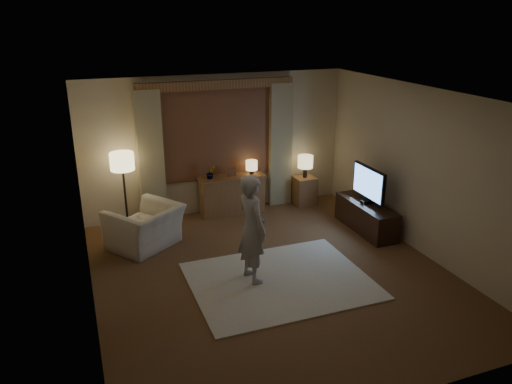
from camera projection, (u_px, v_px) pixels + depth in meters
name	position (u px, v px, depth m)	size (l,w,h in m)	color
room	(260.00, 178.00, 7.30)	(5.04, 5.54, 2.64)	brown
rug	(280.00, 281.00, 7.13)	(2.50, 2.00, 0.02)	#EFE4C9
sideboard	(232.00, 196.00, 9.46)	(1.20, 0.40, 0.70)	brown
picture_frame	(232.00, 173.00, 9.31)	(0.16, 0.02, 0.20)	brown
plant	(211.00, 173.00, 9.16)	(0.17, 0.13, 0.30)	#999999
table_lamp_sideboard	(252.00, 166.00, 9.41)	(0.22, 0.22, 0.30)	black
floor_lamp	(122.00, 166.00, 8.45)	(0.41, 0.41, 1.40)	black
armchair	(145.00, 227.00, 8.09)	(1.05, 0.92, 0.68)	beige
side_table	(304.00, 191.00, 9.94)	(0.40, 0.40, 0.56)	brown
table_lamp_side	(305.00, 162.00, 9.74)	(0.30, 0.30, 0.44)	black
tv_stand	(366.00, 217.00, 8.74)	(0.45, 1.40, 0.50)	black
tv	(369.00, 184.00, 8.53)	(0.22, 0.91, 0.66)	black
person	(252.00, 229.00, 6.90)	(0.57, 0.38, 1.57)	#ACA69F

